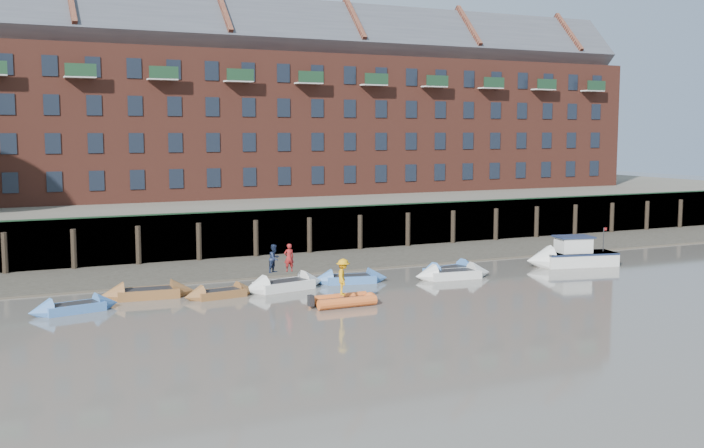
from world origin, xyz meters
TOP-DOWN VIEW (x-y plane):
  - ground at (0.00, 0.00)m, footprint 220.00×220.00m
  - foreshore at (0.00, 18.00)m, footprint 110.00×8.00m
  - mud_band at (0.00, 14.60)m, footprint 110.00×1.60m
  - river_wall at (-0.00, 22.38)m, footprint 110.00×1.23m
  - bank_terrace at (0.00, 36.00)m, footprint 110.00×28.00m
  - apartment_terrace at (-0.00, 36.99)m, footprint 80.60×15.56m
  - rowboat_0 at (-15.54, 9.09)m, footprint 4.49×2.09m
  - rowboat_1 at (-11.62, 10.99)m, footprint 5.00×1.84m
  - rowboat_2 at (-8.16, 9.50)m, footprint 4.13×1.66m
  - rowboat_3 at (-4.37, 10.03)m, footprint 5.18×2.37m
  - rowboat_4 at (-0.19, 10.35)m, footprint 4.59×2.14m
  - rowboat_5 at (5.94, 9.03)m, footprint 4.99×1.89m
  - rowboat_6 at (6.31, 10.09)m, footprint 4.91×2.30m
  - rib_tender at (-3.04, 4.91)m, footprint 3.41×1.62m
  - motor_launch at (14.86, 9.72)m, footprint 6.30×3.22m
  - person_rower_a at (-4.04, 10.12)m, footprint 0.59×0.40m
  - person_rower_b at (-4.88, 10.16)m, footprint 0.97×0.93m
  - person_rib_crew at (-3.20, 4.82)m, footprint 1.11×1.36m

SIDE VIEW (x-z plane):
  - ground at x=0.00m, z-range 0.00..0.00m
  - foreshore at x=0.00m, z-range -0.25..0.25m
  - mud_band at x=0.00m, z-range -0.05..0.05m
  - rowboat_2 at x=-8.16m, z-range -0.38..0.79m
  - rowboat_0 at x=-15.54m, z-range -0.41..0.85m
  - rowboat_4 at x=-0.19m, z-range -0.41..0.87m
  - rowboat_6 at x=6.31m, z-range -0.44..0.93m
  - rowboat_5 at x=5.94m, z-range -0.46..0.96m
  - rowboat_1 at x=-11.62m, z-range -0.46..0.96m
  - rowboat_3 at x=-4.37m, z-range -0.47..0.98m
  - rib_tender at x=-3.04m, z-range -0.04..0.55m
  - motor_launch at x=14.86m, z-range -0.61..1.88m
  - person_rib_crew at x=-3.20m, z-range 0.55..2.38m
  - river_wall at x=0.00m, z-range -0.06..3.24m
  - bank_terrace at x=0.00m, z-range 0.00..3.20m
  - person_rower_a at x=-4.04m, z-range 0.98..2.53m
  - person_rower_b at x=-4.88m, z-range 0.98..2.55m
  - apartment_terrace at x=0.00m, z-range 2.34..23.31m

